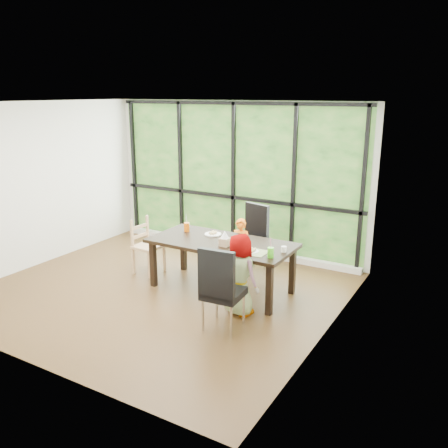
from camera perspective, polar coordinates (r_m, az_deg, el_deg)
The scene contains 23 objects.
ground at distance 7.08m, azimuth -7.64°, elevation -8.04°, with size 5.00×5.00×0.00m, color black.
back_wall at distance 8.50m, azimuth 1.33°, elevation 5.64°, with size 5.00×5.00×0.00m, color silver.
foliage_backdrop at distance 8.48m, azimuth 1.27°, elevation 5.62°, with size 4.80×0.02×2.65m, color #1C4619.
window_mullions at distance 8.45m, azimuth 1.13°, elevation 5.58°, with size 4.80×0.06×2.65m, color black, non-canonical shape.
window_sill at distance 8.74m, azimuth 0.96°, elevation -2.88°, with size 4.80×0.12×0.10m, color silver.
dining_table at distance 6.93m, azimuth -0.30°, elevation -5.07°, with size 2.11×0.99×0.75m, color black.
chair_window_leather at distance 7.67m, azimuth 3.05°, elevation -1.73°, with size 0.46×0.46×1.08m, color black.
chair_interior_leather at distance 5.78m, azimuth -0.06°, elevation -7.68°, with size 0.46×0.46×1.08m, color black.
chair_end_beech at distance 7.64m, azimuth -9.14°, elevation -2.67°, with size 0.42×0.40×0.90m, color tan.
child_toddler at distance 7.39m, azimuth 2.03°, elevation -2.94°, with size 0.35×0.23×0.95m, color orange.
child_older at distance 6.13m, azimuth 2.11°, elevation -6.17°, with size 0.54×0.35×1.10m, color slate.
placemat at distance 6.37m, azimuth 3.37°, elevation -3.38°, with size 0.42×0.31×0.01m, color tan.
plate_far at distance 7.12m, azimuth -1.35°, elevation -1.24°, with size 0.25×0.25×0.02m, color white.
plate_near at distance 6.38m, azimuth 3.19°, elevation -3.33°, with size 0.23×0.23×0.01m, color white.
orange_cup at distance 7.30m, azimuth -4.54°, elevation -0.37°, with size 0.09×0.09×0.14m, color #E36008.
green_cup at distance 6.17m, azimuth 5.66°, elevation -3.45°, with size 0.09×0.09×0.13m, color #4ED221.
white_mug at distance 6.41m, azimuth 7.26°, elevation -3.04°, with size 0.08×0.08×0.08m, color white.
tissue_box at distance 6.60m, azimuth 0.09°, elevation -2.19°, with size 0.13×0.13×0.11m, color tan.
crepe_rolls_far at distance 7.12m, azimuth -1.35°, elevation -1.04°, with size 0.10×0.12×0.04m, color tan, non-canonical shape.
crepe_rolls_near at distance 6.37m, azimuth 3.19°, elevation -3.11°, with size 0.15×0.12×0.04m, color tan, non-canonical shape.
straw_white at distance 7.27m, azimuth -4.56°, elevation 0.45°, with size 0.01×0.01×0.20m, color white.
straw_pink at distance 6.13m, azimuth 5.69°, elevation -2.51°, with size 0.01×0.01×0.20m, color pink.
tissue at distance 6.56m, azimuth 0.09°, elevation -1.26°, with size 0.12×0.12×0.11m, color white.
Camera 1 is at (4.03, -5.09, 2.83)m, focal length 37.75 mm.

